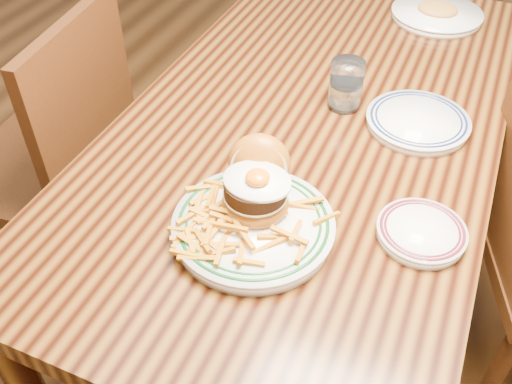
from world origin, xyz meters
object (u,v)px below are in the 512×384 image
at_px(table, 314,140).
at_px(chair_left, 60,161).
at_px(side_plate, 421,232).
at_px(main_plate, 254,211).

bearing_deg(table, chair_left, -165.46).
distance_m(chair_left, side_plate, 1.04).
height_order(table, side_plate, side_plate).
distance_m(table, side_plate, 0.45).
xyz_separation_m(main_plate, side_plate, (0.30, 0.10, -0.03)).
xyz_separation_m(table, main_plate, (0.01, -0.41, 0.13)).
xyz_separation_m(table, side_plate, (0.31, -0.31, 0.10)).
bearing_deg(chair_left, side_plate, -14.84).
relative_size(table, side_plate, 9.60).
distance_m(table, main_plate, 0.43).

